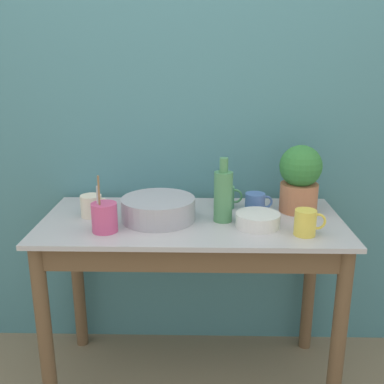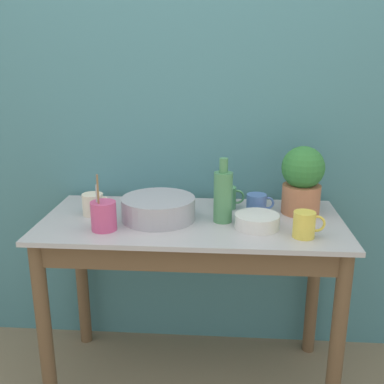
{
  "view_description": "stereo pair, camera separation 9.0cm",
  "coord_description": "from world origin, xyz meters",
  "px_view_note": "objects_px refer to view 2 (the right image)",
  "views": [
    {
      "loc": [
        0.04,
        -1.49,
        1.46
      ],
      "look_at": [
        0.0,
        0.3,
        0.92
      ],
      "focal_mm": 42.0,
      "sensor_mm": 36.0,
      "label": 1
    },
    {
      "loc": [
        0.13,
        -1.49,
        1.46
      ],
      "look_at": [
        0.0,
        0.3,
        0.92
      ],
      "focal_mm": 42.0,
      "sensor_mm": 36.0,
      "label": 2
    }
  ],
  "objects_px": {
    "potted_plant": "(302,179)",
    "utensil_cup": "(104,216)",
    "mug_cream": "(93,204)",
    "mug_yellow": "(305,225)",
    "bowl_small_enamel_white": "(257,221)",
    "bowl_wash_large": "(158,208)",
    "mug_green": "(228,198)",
    "bottle_tall": "(223,196)",
    "mug_blue": "(257,204)"
  },
  "relations": [
    {
      "from": "bowl_wash_large",
      "to": "utensil_cup",
      "type": "distance_m",
      "value": 0.24
    },
    {
      "from": "bowl_wash_large",
      "to": "mug_yellow",
      "type": "xyz_separation_m",
      "value": [
        0.58,
        -0.16,
        0.0
      ]
    },
    {
      "from": "potted_plant",
      "to": "mug_blue",
      "type": "distance_m",
      "value": 0.22
    },
    {
      "from": "potted_plant",
      "to": "mug_yellow",
      "type": "distance_m",
      "value": 0.3
    },
    {
      "from": "bowl_small_enamel_white",
      "to": "utensil_cup",
      "type": "distance_m",
      "value": 0.61
    },
    {
      "from": "mug_yellow",
      "to": "mug_blue",
      "type": "bearing_deg",
      "value": 121.46
    },
    {
      "from": "potted_plant",
      "to": "mug_green",
      "type": "distance_m",
      "value": 0.34
    },
    {
      "from": "bowl_wash_large",
      "to": "mug_cream",
      "type": "xyz_separation_m",
      "value": [
        -0.29,
        0.04,
        -0.0
      ]
    },
    {
      "from": "bowl_small_enamel_white",
      "to": "potted_plant",
      "type": "bearing_deg",
      "value": 44.0
    },
    {
      "from": "bottle_tall",
      "to": "utensil_cup",
      "type": "height_order",
      "value": "bottle_tall"
    },
    {
      "from": "utensil_cup",
      "to": "potted_plant",
      "type": "bearing_deg",
      "value": 17.92
    },
    {
      "from": "bowl_wash_large",
      "to": "bowl_small_enamel_white",
      "type": "xyz_separation_m",
      "value": [
        0.41,
        -0.07,
        -0.02
      ]
    },
    {
      "from": "bowl_small_enamel_white",
      "to": "utensil_cup",
      "type": "bearing_deg",
      "value": -173.71
    },
    {
      "from": "bowl_wash_large",
      "to": "mug_green",
      "type": "height_order",
      "value": "mug_green"
    },
    {
      "from": "potted_plant",
      "to": "utensil_cup",
      "type": "distance_m",
      "value": 0.86
    },
    {
      "from": "mug_blue",
      "to": "utensil_cup",
      "type": "height_order",
      "value": "utensil_cup"
    },
    {
      "from": "mug_cream",
      "to": "bowl_small_enamel_white",
      "type": "relative_size",
      "value": 0.71
    },
    {
      "from": "mug_blue",
      "to": "bowl_wash_large",
      "type": "bearing_deg",
      "value": -165.77
    },
    {
      "from": "mug_cream",
      "to": "bottle_tall",
      "type": "bearing_deg",
      "value": -4.55
    },
    {
      "from": "utensil_cup",
      "to": "bottle_tall",
      "type": "bearing_deg",
      "value": 15.42
    },
    {
      "from": "mug_yellow",
      "to": "bowl_small_enamel_white",
      "type": "xyz_separation_m",
      "value": [
        -0.17,
        0.09,
        -0.02
      ]
    },
    {
      "from": "bowl_wash_large",
      "to": "bowl_small_enamel_white",
      "type": "height_order",
      "value": "bowl_wash_large"
    },
    {
      "from": "bowl_wash_large",
      "to": "bottle_tall",
      "type": "xyz_separation_m",
      "value": [
        0.27,
        -0.01,
        0.07
      ]
    },
    {
      "from": "mug_blue",
      "to": "mug_green",
      "type": "xyz_separation_m",
      "value": [
        -0.13,
        0.06,
        0.01
      ]
    },
    {
      "from": "mug_cream",
      "to": "mug_yellow",
      "type": "xyz_separation_m",
      "value": [
        0.87,
        -0.19,
        0.0
      ]
    },
    {
      "from": "potted_plant",
      "to": "mug_cream",
      "type": "relative_size",
      "value": 2.33
    },
    {
      "from": "bowl_wash_large",
      "to": "mug_cream",
      "type": "height_order",
      "value": "bowl_wash_large"
    },
    {
      "from": "mug_yellow",
      "to": "mug_green",
      "type": "bearing_deg",
      "value": 132.01
    },
    {
      "from": "mug_green",
      "to": "bowl_small_enamel_white",
      "type": "relative_size",
      "value": 0.66
    },
    {
      "from": "mug_blue",
      "to": "mug_yellow",
      "type": "bearing_deg",
      "value": -58.54
    },
    {
      "from": "bottle_tall",
      "to": "mug_green",
      "type": "bearing_deg",
      "value": 82.98
    },
    {
      "from": "bottle_tall",
      "to": "mug_cream",
      "type": "bearing_deg",
      "value": 175.45
    },
    {
      "from": "bottle_tall",
      "to": "utensil_cup",
      "type": "distance_m",
      "value": 0.49
    },
    {
      "from": "mug_green",
      "to": "bowl_small_enamel_white",
      "type": "distance_m",
      "value": 0.26
    },
    {
      "from": "bowl_wash_large",
      "to": "mug_cream",
      "type": "relative_size",
      "value": 2.44
    },
    {
      "from": "mug_yellow",
      "to": "mug_green",
      "type": "xyz_separation_m",
      "value": [
        -0.29,
        0.32,
        -0.0
      ]
    },
    {
      "from": "mug_yellow",
      "to": "utensil_cup",
      "type": "xyz_separation_m",
      "value": [
        -0.78,
        0.02,
        0.01
      ]
    },
    {
      "from": "bowl_small_enamel_white",
      "to": "utensil_cup",
      "type": "relative_size",
      "value": 0.77
    },
    {
      "from": "potted_plant",
      "to": "mug_yellow",
      "type": "height_order",
      "value": "potted_plant"
    },
    {
      "from": "mug_blue",
      "to": "utensil_cup",
      "type": "xyz_separation_m",
      "value": [
        -0.62,
        -0.25,
        0.02
      ]
    },
    {
      "from": "mug_cream",
      "to": "mug_green",
      "type": "distance_m",
      "value": 0.6
    },
    {
      "from": "potted_plant",
      "to": "mug_cream",
      "type": "xyz_separation_m",
      "value": [
        -0.9,
        -0.09,
        -0.11
      ]
    },
    {
      "from": "bottle_tall",
      "to": "utensil_cup",
      "type": "bearing_deg",
      "value": -164.58
    },
    {
      "from": "mug_cream",
      "to": "bowl_small_enamel_white",
      "type": "xyz_separation_m",
      "value": [
        0.7,
        -0.11,
        -0.02
      ]
    },
    {
      "from": "potted_plant",
      "to": "utensil_cup",
      "type": "xyz_separation_m",
      "value": [
        -0.81,
        -0.26,
        -0.1
      ]
    },
    {
      "from": "potted_plant",
      "to": "bowl_wash_large",
      "type": "xyz_separation_m",
      "value": [
        -0.61,
        -0.12,
        -0.11
      ]
    },
    {
      "from": "bowl_wash_large",
      "to": "mug_yellow",
      "type": "distance_m",
      "value": 0.6
    },
    {
      "from": "bottle_tall",
      "to": "mug_cream",
      "type": "distance_m",
      "value": 0.57
    },
    {
      "from": "potted_plant",
      "to": "bowl_small_enamel_white",
      "type": "xyz_separation_m",
      "value": [
        -0.2,
        -0.2,
        -0.13
      ]
    },
    {
      "from": "mug_cream",
      "to": "mug_yellow",
      "type": "distance_m",
      "value": 0.89
    }
  ]
}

